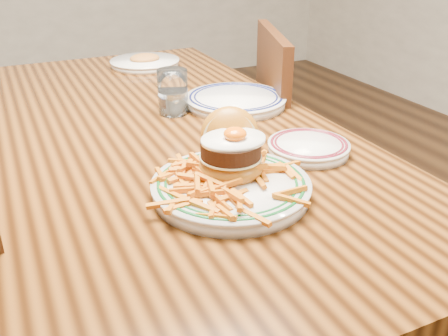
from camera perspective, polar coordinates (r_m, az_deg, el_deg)
name	(u,v)px	position (r m, az deg, el deg)	size (l,w,h in m)	color
table	(156,159)	(1.29, -7.76, 0.99)	(0.85, 1.60, 0.75)	black
chair_right	(304,159)	(1.70, 9.15, 0.97)	(0.55, 0.55, 0.92)	#3C180C
main_plate	(231,172)	(0.93, 0.80, -0.51)	(0.29, 0.31, 0.14)	silver
side_plate	(309,147)	(1.11, 9.64, 2.43)	(0.18, 0.18, 0.03)	silver
rear_plate	(236,100)	(1.39, 1.35, 7.80)	(0.28, 0.28, 0.03)	silver
water_glass	(173,94)	(1.33, -5.86, 8.36)	(0.08, 0.08, 0.12)	white
far_plate	(145,62)	(1.84, -9.02, 11.88)	(0.24, 0.24, 0.04)	silver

